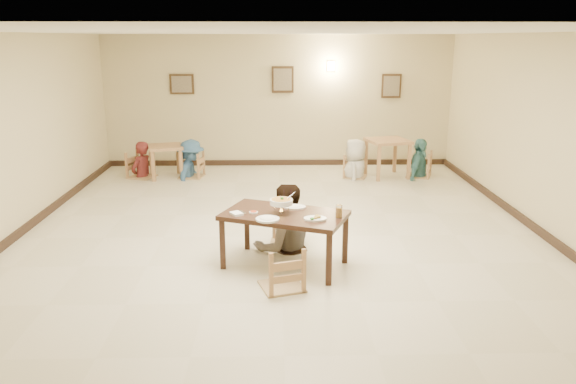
{
  "coord_description": "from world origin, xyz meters",
  "views": [
    {
      "loc": [
        -0.07,
        -8.05,
        2.92
      ],
      "look_at": [
        0.1,
        -0.59,
        0.86
      ],
      "focal_mm": 35.0,
      "sensor_mm": 36.0,
      "label": 1
    }
  ],
  "objects_px": {
    "bg_table_right": "(388,146)",
    "bg_chair_ll": "(140,153)",
    "bg_chair_rr": "(420,153)",
    "main_table": "(285,219)",
    "bg_table_left": "(165,152)",
    "chair_near": "(282,248)",
    "bg_diner_b": "(190,140)",
    "curry_warmer": "(281,202)",
    "bg_diner_c": "(356,139)",
    "bg_chair_lr": "(191,154)",
    "bg_chair_rl": "(356,156)",
    "drink_glass": "(339,212)",
    "chair_far": "(286,212)",
    "bg_diner_d": "(421,139)",
    "main_diner": "(285,184)",
    "bg_diner_a": "(140,142)"
  },
  "relations": [
    {
      "from": "main_table",
      "to": "bg_table_right",
      "type": "xyz_separation_m",
      "value": [
        2.3,
        4.91,
        0.03
      ]
    },
    {
      "from": "bg_table_left",
      "to": "chair_near",
      "type": "bearing_deg",
      "value": -66.65
    },
    {
      "from": "bg_chair_ll",
      "to": "bg_chair_rr",
      "type": "bearing_deg",
      "value": -69.85
    },
    {
      "from": "main_diner",
      "to": "drink_glass",
      "type": "bearing_deg",
      "value": 112.34
    },
    {
      "from": "chair_near",
      "to": "main_table",
      "type": "bearing_deg",
      "value": -111.0
    },
    {
      "from": "drink_glass",
      "to": "bg_table_left",
      "type": "height_order",
      "value": "drink_glass"
    },
    {
      "from": "drink_glass",
      "to": "bg_chair_ll",
      "type": "bearing_deg",
      "value": 125.68
    },
    {
      "from": "drink_glass",
      "to": "bg_chair_ll",
      "type": "relative_size",
      "value": 0.16
    },
    {
      "from": "bg_diner_c",
      "to": "bg_chair_lr",
      "type": "bearing_deg",
      "value": -79.65
    },
    {
      "from": "main_table",
      "to": "chair_far",
      "type": "distance_m",
      "value": 0.78
    },
    {
      "from": "main_diner",
      "to": "bg_table_left",
      "type": "distance_m",
      "value": 4.97
    },
    {
      "from": "main_diner",
      "to": "bg_diner_c",
      "type": "relative_size",
      "value": 1.13
    },
    {
      "from": "bg_table_right",
      "to": "bg_diner_d",
      "type": "bearing_deg",
      "value": -2.02
    },
    {
      "from": "main_table",
      "to": "bg_chair_ll",
      "type": "height_order",
      "value": "bg_chair_ll"
    },
    {
      "from": "main_table",
      "to": "bg_diner_d",
      "type": "distance_m",
      "value": 5.73
    },
    {
      "from": "bg_chair_lr",
      "to": "bg_chair_rl",
      "type": "height_order",
      "value": "bg_chair_lr"
    },
    {
      "from": "bg_table_right",
      "to": "bg_diner_c",
      "type": "relative_size",
      "value": 0.59
    },
    {
      "from": "bg_diner_c",
      "to": "curry_warmer",
      "type": "bearing_deg",
      "value": -6.77
    },
    {
      "from": "bg_table_right",
      "to": "bg_chair_ll",
      "type": "distance_m",
      "value": 5.31
    },
    {
      "from": "bg_diner_a",
      "to": "bg_diner_c",
      "type": "xyz_separation_m",
      "value": [
        4.61,
        -0.08,
        0.05
      ]
    },
    {
      "from": "chair_near",
      "to": "bg_diner_a",
      "type": "distance_m",
      "value": 6.36
    },
    {
      "from": "bg_table_left",
      "to": "bg_table_right",
      "type": "relative_size",
      "value": 0.88
    },
    {
      "from": "bg_diner_c",
      "to": "bg_diner_d",
      "type": "bearing_deg",
      "value": 103.35
    },
    {
      "from": "chair_near",
      "to": "bg_diner_c",
      "type": "relative_size",
      "value": 0.62
    },
    {
      "from": "bg_table_right",
      "to": "bg_chair_rr",
      "type": "height_order",
      "value": "bg_chair_rr"
    },
    {
      "from": "main_diner",
      "to": "bg_diner_a",
      "type": "distance_m",
      "value": 5.24
    },
    {
      "from": "chair_near",
      "to": "bg_table_right",
      "type": "height_order",
      "value": "chair_near"
    },
    {
      "from": "chair_far",
      "to": "bg_table_right",
      "type": "bearing_deg",
      "value": 65.99
    },
    {
      "from": "bg_table_left",
      "to": "main_table",
      "type": "bearing_deg",
      "value": -63.4
    },
    {
      "from": "bg_table_right",
      "to": "bg_chair_rr",
      "type": "distance_m",
      "value": 0.72
    },
    {
      "from": "bg_chair_ll",
      "to": "bg_chair_rr",
      "type": "distance_m",
      "value": 6.01
    },
    {
      "from": "drink_glass",
      "to": "bg_diner_c",
      "type": "height_order",
      "value": "bg_diner_c"
    },
    {
      "from": "main_table",
      "to": "bg_table_left",
      "type": "distance_m",
      "value": 5.53
    },
    {
      "from": "drink_glass",
      "to": "bg_chair_rr",
      "type": "height_order",
      "value": "bg_chair_rr"
    },
    {
      "from": "main_diner",
      "to": "bg_chair_rr",
      "type": "bearing_deg",
      "value": -140.63
    },
    {
      "from": "bg_table_left",
      "to": "bg_diner_a",
      "type": "bearing_deg",
      "value": -179.09
    },
    {
      "from": "chair_far",
      "to": "bg_chair_rl",
      "type": "distance_m",
      "value": 4.38
    },
    {
      "from": "chair_far",
      "to": "bg_chair_rr",
      "type": "xyz_separation_m",
      "value": [
        2.97,
        4.12,
        0.02
      ]
    },
    {
      "from": "main_table",
      "to": "bg_diner_b",
      "type": "bearing_deg",
      "value": 133.38
    },
    {
      "from": "bg_chair_rl",
      "to": "bg_diner_d",
      "type": "bearing_deg",
      "value": -70.85
    },
    {
      "from": "bg_diner_d",
      "to": "bg_chair_lr",
      "type": "bearing_deg",
      "value": 118.86
    },
    {
      "from": "main_diner",
      "to": "curry_warmer",
      "type": "height_order",
      "value": "main_diner"
    },
    {
      "from": "bg_diner_a",
      "to": "bg_diner_c",
      "type": "distance_m",
      "value": 4.61
    },
    {
      "from": "main_diner",
      "to": "bg_diner_d",
      "type": "distance_m",
      "value": 5.18
    },
    {
      "from": "bg_chair_ll",
      "to": "bg_chair_lr",
      "type": "distance_m",
      "value": 1.07
    },
    {
      "from": "chair_near",
      "to": "curry_warmer",
      "type": "relative_size",
      "value": 3.13
    },
    {
      "from": "bg_chair_ll",
      "to": "bg_chair_rr",
      "type": "relative_size",
      "value": 1.03
    },
    {
      "from": "bg_chair_lr",
      "to": "bg_chair_rr",
      "type": "relative_size",
      "value": 1.0
    },
    {
      "from": "bg_chair_lr",
      "to": "bg_table_left",
      "type": "bearing_deg",
      "value": -80.24
    },
    {
      "from": "main_table",
      "to": "bg_table_right",
      "type": "height_order",
      "value": "bg_table_right"
    }
  ]
}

